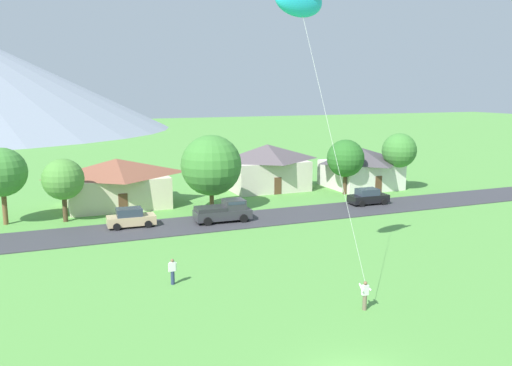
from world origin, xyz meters
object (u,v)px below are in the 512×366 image
object	(u,v)px
house_leftmost	(361,167)
tree_near_right	(346,158)
pickup_truck_charcoal_west_side	(224,211)
tree_right_of_center	(2,172)
house_left_center	(117,182)
watcher_person	(173,271)
tree_near_left	(399,151)
parked_car_tan_mid_east	(131,218)
kite_flyer_with_kite	(300,2)
tree_center	(63,179)
parked_car_black_mid_west	(368,197)
tree_left_of_center	(211,165)
house_right_center	(267,166)

from	to	relation	value
house_leftmost	tree_near_right	xyz separation A→B (m)	(-4.18, -3.19, 1.67)
pickup_truck_charcoal_west_side	tree_near_right	bearing A→B (deg)	22.57
house_leftmost	tree_right_of_center	world-z (taller)	tree_right_of_center
house_left_center	watcher_person	distance (m)	24.67
house_leftmost	tree_near_left	xyz separation A→B (m)	(2.99, -3.59, 2.29)
tree_near_left	pickup_truck_charcoal_west_side	size ratio (longest dim) A/B	1.32
tree_near_left	parked_car_tan_mid_east	size ratio (longest dim) A/B	1.63
tree_near_left	tree_right_of_center	bearing A→B (deg)	-179.87
tree_near_right	kite_flyer_with_kite	distance (m)	32.77
tree_near_left	tree_right_of_center	xyz separation A→B (m)	(-43.12, -0.10, -0.06)
tree_center	tree_right_of_center	bearing A→B (deg)	169.55
parked_car_tan_mid_east	watcher_person	size ratio (longest dim) A/B	2.54
tree_near_left	pickup_truck_charcoal_west_side	bearing A→B (deg)	-164.50
tree_near_left	tree_center	bearing A→B (deg)	-178.44
parked_car_black_mid_west	watcher_person	bearing A→B (deg)	-148.53
parked_car_black_mid_west	parked_car_tan_mid_east	bearing A→B (deg)	179.95
tree_right_of_center	parked_car_tan_mid_east	size ratio (longest dim) A/B	1.65
house_leftmost	tree_right_of_center	size ratio (longest dim) A/B	1.22
tree_left_of_center	kite_flyer_with_kite	world-z (taller)	kite_flyer_with_kite
kite_flyer_with_kite	tree_left_of_center	bearing A→B (deg)	86.62
tree_center	tree_near_right	bearing A→B (deg)	2.67
parked_car_tan_mid_east	kite_flyer_with_kite	world-z (taller)	kite_flyer_with_kite
tree_center	parked_car_tan_mid_east	world-z (taller)	tree_center
tree_left_of_center	tree_near_right	xyz separation A→B (m)	(16.89, 2.17, -0.39)
tree_near_right	watcher_person	xyz separation A→B (m)	(-25.34, -20.97, -3.35)
parked_car_black_mid_west	kite_flyer_with_kite	world-z (taller)	kite_flyer_with_kite
house_left_center	tree_right_of_center	world-z (taller)	tree_right_of_center
house_leftmost	tree_center	bearing A→B (deg)	-172.47
house_right_center	house_leftmost	bearing A→B (deg)	-13.88
house_left_center	parked_car_tan_mid_east	bearing A→B (deg)	-91.10
kite_flyer_with_kite	house_left_center	bearing A→B (deg)	104.60
house_right_center	watcher_person	world-z (taller)	house_right_center
house_right_center	parked_car_tan_mid_east	distance (m)	21.93
house_leftmost	house_left_center	size ratio (longest dim) A/B	0.80
house_right_center	tree_near_right	distance (m)	9.54
tree_center	parked_car_tan_mid_east	size ratio (longest dim) A/B	1.39
tree_center	pickup_truck_charcoal_west_side	xyz separation A→B (m)	(13.59, -5.74, -2.92)
parked_car_tan_mid_east	pickup_truck_charcoal_west_side	world-z (taller)	pickup_truck_charcoal_west_side
watcher_person	house_right_center	bearing A→B (deg)	56.19
house_left_center	tree_near_left	world-z (taller)	tree_near_left
tree_near_left	tree_right_of_center	size ratio (longest dim) A/B	0.99
tree_left_of_center	watcher_person	size ratio (longest dim) A/B	4.58
parked_car_black_mid_west	kite_flyer_with_kite	size ratio (longest dim) A/B	0.23
tree_right_of_center	watcher_person	size ratio (longest dim) A/B	4.19
tree_right_of_center	tree_near_right	xyz separation A→B (m)	(35.95, 0.50, -0.57)
house_leftmost	watcher_person	distance (m)	38.19
house_left_center	tree_near_left	size ratio (longest dim) A/B	1.55
tree_left_of_center	tree_near_right	size ratio (longest dim) A/B	1.20
house_right_center	pickup_truck_charcoal_west_side	world-z (taller)	house_right_center
house_left_center	tree_left_of_center	distance (m)	10.49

